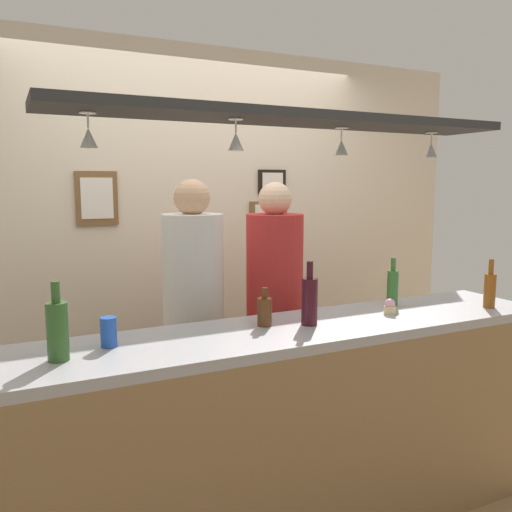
% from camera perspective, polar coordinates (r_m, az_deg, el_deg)
% --- Properties ---
extents(ground_plane, '(8.00, 8.00, 0.00)m').
position_cam_1_polar(ground_plane, '(3.16, 0.86, -24.06)').
color(ground_plane, olive).
extents(back_wall, '(4.40, 0.06, 2.60)m').
position_cam_1_polar(back_wall, '(3.72, -6.73, 2.06)').
color(back_wall, beige).
rests_on(back_wall, ground_plane).
extents(bar_counter, '(2.70, 0.55, 1.02)m').
position_cam_1_polar(bar_counter, '(2.45, 6.41, -15.89)').
color(bar_counter, '#99999E').
rests_on(bar_counter, ground_plane).
extents(overhead_glass_rack, '(2.20, 0.36, 0.04)m').
position_cam_1_polar(overhead_glass_rack, '(2.44, 4.24, 14.68)').
color(overhead_glass_rack, black).
extents(hanging_wineglass_far_left, '(0.07, 0.07, 0.13)m').
position_cam_1_polar(hanging_wineglass_far_left, '(2.17, -17.69, 12.24)').
color(hanging_wineglass_far_left, silver).
rests_on(hanging_wineglass_far_left, overhead_glass_rack).
extents(hanging_wineglass_left, '(0.07, 0.07, 0.13)m').
position_cam_1_polar(hanging_wineglass_left, '(2.27, -2.19, 12.38)').
color(hanging_wineglass_left, silver).
rests_on(hanging_wineglass_left, overhead_glass_rack).
extents(hanging_wineglass_center_left, '(0.07, 0.07, 0.13)m').
position_cam_1_polar(hanging_wineglass_center_left, '(2.65, 9.23, 11.63)').
color(hanging_wineglass_center_left, silver).
rests_on(hanging_wineglass_center_left, overhead_glass_rack).
extents(hanging_wineglass_center, '(0.07, 0.07, 0.13)m').
position_cam_1_polar(hanging_wineglass_center, '(3.00, 18.43, 10.88)').
color(hanging_wineglass_center, silver).
rests_on(hanging_wineglass_center, overhead_glass_rack).
extents(person_left_white_patterned_shirt, '(0.34, 0.34, 1.70)m').
position_cam_1_polar(person_left_white_patterned_shirt, '(2.97, -6.78, -4.79)').
color(person_left_white_patterned_shirt, '#2D334C').
rests_on(person_left_white_patterned_shirt, ground_plane).
extents(person_middle_red_shirt, '(0.34, 0.34, 1.68)m').
position_cam_1_polar(person_middle_red_shirt, '(3.17, 2.02, -4.11)').
color(person_middle_red_shirt, '#2D334C').
rests_on(person_middle_red_shirt, ground_plane).
extents(bottle_beer_brown_stubby, '(0.07, 0.07, 0.18)m').
position_cam_1_polar(bottle_beer_brown_stubby, '(2.45, 0.93, -5.96)').
color(bottle_beer_brown_stubby, '#512D14').
rests_on(bottle_beer_brown_stubby, bar_counter).
extents(bottle_champagne_green, '(0.08, 0.08, 0.30)m').
position_cam_1_polar(bottle_champagne_green, '(2.10, -20.71, -7.46)').
color(bottle_champagne_green, '#2D5623').
rests_on(bottle_champagne_green, bar_counter).
extents(bottle_wine_dark_red, '(0.08, 0.08, 0.30)m').
position_cam_1_polar(bottle_wine_dark_red, '(2.47, 5.81, -4.76)').
color(bottle_wine_dark_red, '#380F19').
rests_on(bottle_wine_dark_red, bar_counter).
extents(bottle_beer_green_import, '(0.06, 0.06, 0.26)m').
position_cam_1_polar(bottle_beer_green_import, '(2.94, 14.58, -3.22)').
color(bottle_beer_green_import, '#336B2D').
rests_on(bottle_beer_green_import, bar_counter).
extents(bottle_beer_amber_tall, '(0.06, 0.06, 0.26)m').
position_cam_1_polar(bottle_beer_amber_tall, '(3.06, 24.00, -3.28)').
color(bottle_beer_amber_tall, brown).
rests_on(bottle_beer_amber_tall, bar_counter).
extents(drink_can, '(0.07, 0.07, 0.12)m').
position_cam_1_polar(drink_can, '(2.22, -15.68, -7.93)').
color(drink_can, '#1E4CB2').
rests_on(drink_can, bar_counter).
extents(cupcake, '(0.06, 0.06, 0.08)m').
position_cam_1_polar(cupcake, '(2.76, 14.30, -5.36)').
color(cupcake, beige).
rests_on(cupcake, bar_counter).
extents(picture_frame_lower_pair, '(0.30, 0.02, 0.18)m').
position_cam_1_polar(picture_frame_lower_pair, '(3.89, 1.37, 4.62)').
color(picture_frame_lower_pair, brown).
rests_on(picture_frame_lower_pair, back_wall).
extents(picture_frame_upper_small, '(0.22, 0.02, 0.18)m').
position_cam_1_polar(picture_frame_upper_small, '(3.90, 1.76, 8.00)').
color(picture_frame_upper_small, black).
rests_on(picture_frame_upper_small, back_wall).
extents(picture_frame_caricature, '(0.26, 0.02, 0.34)m').
position_cam_1_polar(picture_frame_caricature, '(3.50, -16.86, 6.01)').
color(picture_frame_caricature, brown).
rests_on(picture_frame_caricature, back_wall).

